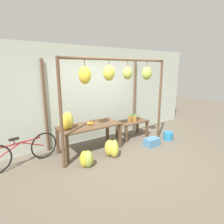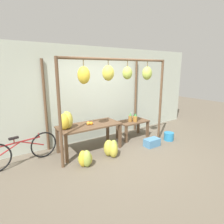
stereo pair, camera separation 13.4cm
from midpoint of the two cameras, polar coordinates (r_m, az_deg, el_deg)
ground_plane at (r=4.91m, az=5.49°, el=-13.21°), size 20.00×20.00×0.00m
shop_wall_back at (r=5.78m, az=-4.36°, el=5.43°), size 8.00×0.08×2.80m
stall_awning at (r=4.82m, az=1.36°, el=8.93°), size 3.16×1.30×2.41m
display_table_main at (r=5.01m, az=-6.13°, el=-4.93°), size 1.65×0.74×0.72m
display_table_side at (r=5.99m, az=6.98°, el=-3.70°), size 0.97×0.54×0.55m
banana_pile_on_table at (r=4.69m, az=-13.06°, el=-2.70°), size 0.47×0.45×0.44m
orange_pile at (r=4.94m, az=-6.23°, el=-3.45°), size 0.16×0.14×0.10m
pineapple_cluster at (r=5.89m, az=7.22°, el=-1.75°), size 0.32×0.24×0.30m
banana_pile_ground_left at (r=4.40m, az=-7.27°, el=-13.95°), size 0.40×0.41×0.40m
banana_pile_ground_right at (r=4.79m, az=0.65°, el=-11.09°), size 0.40×0.48×0.44m
fruit_crate_white at (r=5.55m, az=12.76°, el=-9.02°), size 0.45×0.26×0.22m
blue_bucket at (r=6.12m, az=17.52°, el=-7.09°), size 0.30×0.30×0.24m
parked_bicycle at (r=4.81m, az=-25.16°, el=-10.55°), size 1.69×0.34×0.70m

